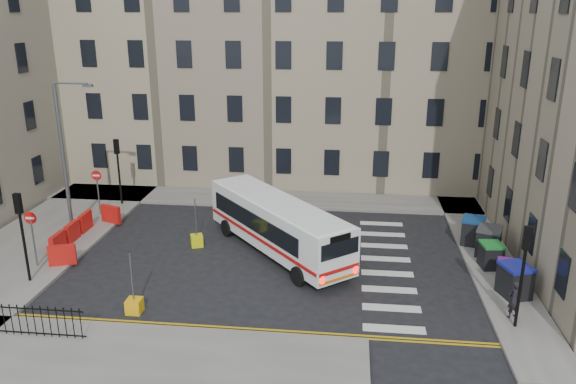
% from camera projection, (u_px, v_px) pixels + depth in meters
% --- Properties ---
extents(ground, '(120.00, 120.00, 0.00)m').
position_uv_depth(ground, '(304.00, 259.00, 27.68)').
color(ground, black).
rests_on(ground, ground).
extents(pavement_north, '(36.00, 3.20, 0.15)m').
position_uv_depth(pavement_north, '(223.00, 197.00, 36.43)').
color(pavement_north, slate).
rests_on(pavement_north, ground).
extents(pavement_east, '(2.40, 26.00, 0.15)m').
position_uv_depth(pavement_east, '(475.00, 234.00, 30.47)').
color(pavement_east, slate).
rests_on(pavement_east, ground).
extents(pavement_west, '(6.00, 22.00, 0.15)m').
position_uv_depth(pavement_west, '(46.00, 237.00, 30.11)').
color(pavement_west, slate).
rests_on(pavement_west, ground).
extents(pavement_sw, '(20.00, 6.00, 0.15)m').
position_uv_depth(pavement_sw, '(73.00, 371.00, 18.97)').
color(pavement_sw, slate).
rests_on(pavement_sw, ground).
extents(terrace_north, '(38.30, 10.80, 17.20)m').
position_uv_depth(terrace_north, '(227.00, 54.00, 40.39)').
color(terrace_north, tan).
rests_on(terrace_north, ground).
extents(traffic_light_east, '(0.28, 0.22, 4.10)m').
position_uv_depth(traffic_light_east, '(524.00, 261.00, 20.67)').
color(traffic_light_east, black).
rests_on(traffic_light_east, pavement_east).
extents(traffic_light_nw, '(0.28, 0.22, 4.10)m').
position_uv_depth(traffic_light_nw, '(118.00, 161.00, 34.22)').
color(traffic_light_nw, black).
rests_on(traffic_light_nw, pavement_west).
extents(traffic_light_sw, '(0.28, 0.22, 4.10)m').
position_uv_depth(traffic_light_sw, '(21.00, 224.00, 24.30)').
color(traffic_light_sw, black).
rests_on(traffic_light_sw, pavement_west).
extents(streetlamp, '(0.50, 0.22, 8.14)m').
position_uv_depth(streetlamp, '(63.00, 156.00, 29.62)').
color(streetlamp, '#595B5E').
rests_on(streetlamp, pavement_west).
extents(no_entry_north, '(0.60, 0.08, 3.00)m').
position_uv_depth(no_entry_north, '(97.00, 183.00, 32.63)').
color(no_entry_north, '#595B5E').
rests_on(no_entry_north, pavement_west).
extents(no_entry_south, '(0.60, 0.08, 3.00)m').
position_uv_depth(no_entry_south, '(32.00, 227.00, 26.02)').
color(no_entry_south, '#595B5E').
rests_on(no_entry_south, pavement_west).
extents(roadworks_barriers, '(1.66, 6.26, 1.00)m').
position_uv_depth(roadworks_barriers, '(79.00, 232.00, 29.23)').
color(roadworks_barriers, red).
rests_on(roadworks_barriers, pavement_west).
extents(bus, '(8.12, 9.10, 2.72)m').
position_uv_depth(bus, '(277.00, 223.00, 27.91)').
color(bus, white).
rests_on(bus, ground).
extents(wheelie_bin_a, '(1.46, 1.56, 1.40)m').
position_uv_depth(wheelie_bin_a, '(515.00, 280.00, 23.60)').
color(wheelie_bin_a, black).
rests_on(wheelie_bin_a, pavement_east).
extents(wheelie_bin_b, '(1.07, 1.18, 1.14)m').
position_uv_depth(wheelie_bin_b, '(508.00, 274.00, 24.50)').
color(wheelie_bin_b, black).
rests_on(wheelie_bin_b, pavement_east).
extents(wheelie_bin_c, '(1.06, 1.18, 1.19)m').
position_uv_depth(wheelie_bin_c, '(491.00, 255.00, 26.27)').
color(wheelie_bin_c, black).
rests_on(wheelie_bin_c, pavement_east).
extents(wheelie_bin_d, '(1.49, 1.60, 1.43)m').
position_uv_depth(wheelie_bin_d, '(489.00, 241.00, 27.56)').
color(wheelie_bin_d, black).
rests_on(wheelie_bin_d, pavement_east).
extents(wheelie_bin_e, '(1.42, 1.53, 1.39)m').
position_uv_depth(wheelie_bin_e, '(473.00, 231.00, 28.90)').
color(wheelie_bin_e, black).
rests_on(wheelie_bin_e, pavement_east).
extents(pedestrian, '(0.67, 0.58, 1.55)m').
position_uv_depth(pedestrian, '(514.00, 300.00, 21.90)').
color(pedestrian, black).
rests_on(pedestrian, pavement_east).
extents(bollard_yellow, '(0.78, 0.78, 0.60)m').
position_uv_depth(bollard_yellow, '(197.00, 241.00, 29.06)').
color(bollard_yellow, '#CDD40B').
rests_on(bollard_yellow, ground).
extents(bollard_chevron, '(0.60, 0.60, 0.60)m').
position_uv_depth(bollard_chevron, '(134.00, 306.00, 22.68)').
color(bollard_chevron, '#F0AA0E').
rests_on(bollard_chevron, ground).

